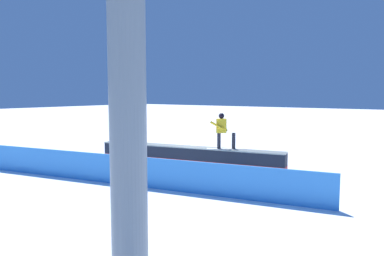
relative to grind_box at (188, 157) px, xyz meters
The scene contains 5 objects.
ground_plane 0.36m from the grind_box, ahead, with size 120.00×120.00×0.00m, color white.
grind_box is the anchor object (origin of this frame).
snowboarder 1.94m from the grind_box, behind, with size 1.45×1.03×1.41m.
safety_fence 3.83m from the grind_box, 90.00° to the left, with size 13.45×0.06×0.97m, color #3689E0.
trail_marker 4.94m from the grind_box, ahead, with size 0.40×0.10×2.18m.
Camera 1 is at (-8.86, 11.99, 2.99)m, focal length 34.37 mm.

